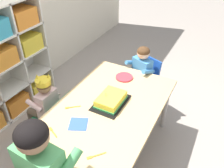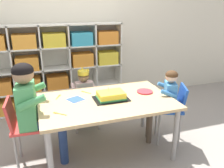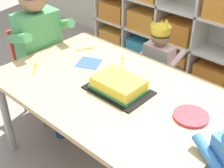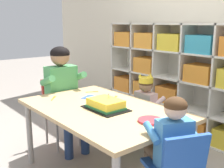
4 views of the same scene
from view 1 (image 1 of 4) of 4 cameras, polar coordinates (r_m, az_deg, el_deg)
name	(u,v)px [view 1 (image 1 of 4)]	position (r m, az deg, el deg)	size (l,w,h in m)	color
ground	(109,152)	(2.45, -0.82, -16.40)	(16.00, 16.00, 0.00)	gray
activity_table	(108,112)	(2.04, -0.95, -6.77)	(1.34, 0.85, 0.61)	tan
classroom_chair_blue	(55,116)	(2.37, -13.87, -7.62)	(0.35, 0.33, 0.59)	#238451
child_with_crown	(44,102)	(2.34, -16.35, -4.18)	(0.30, 0.31, 0.80)	beige
adult_helper_seated	(49,163)	(1.63, -15.29, -18.19)	(0.44, 0.42, 1.04)	#4C9E5B
classroom_chair_guest_side	(144,80)	(2.67, 7.78, 0.89)	(0.39, 0.39, 0.68)	#1E4CA8
guest_at_table_side	(138,74)	(2.54, 6.49, 2.49)	(0.34, 0.34, 0.86)	#3D7FBC
birthday_cake_on_tray	(111,100)	(2.02, -0.20, -4.00)	(0.35, 0.24, 0.12)	black
paper_plate_stack	(124,77)	(2.36, 3.01, 1.68)	(0.18, 0.18, 0.01)	#DB333D
paper_napkin_square	(78,124)	(1.87, -8.25, -9.69)	(0.14, 0.14, 0.00)	#3356B7
fork_by_napkin	(53,132)	(1.85, -14.39, -11.24)	(0.07, 0.12, 0.00)	orange
fork_beside_plate_stack	(95,156)	(1.65, -4.15, -17.20)	(0.11, 0.10, 0.00)	orange
fork_at_table_front_edge	(72,107)	(2.02, -9.84, -5.63)	(0.10, 0.11, 0.00)	orange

